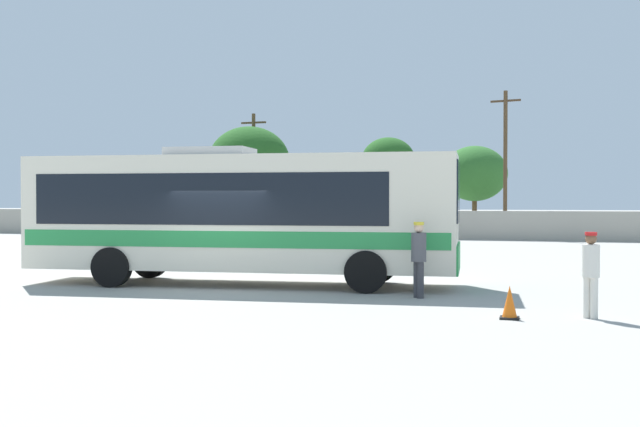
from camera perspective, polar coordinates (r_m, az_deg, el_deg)
The scene contains 14 objects.
ground_plane at distance 29.46m, azimuth 0.61°, elevation -3.40°, with size 300.00×300.00×0.00m, color #A3A099.
perimeter_wall at distance 45.29m, azimuth 6.14°, elevation -0.82°, with size 80.00×0.30×1.64m, color #9E998C.
coach_bus_cream_green at distance 20.82m, azimuth -6.16°, elevation 0.14°, with size 11.61×3.51×3.66m.
attendant_by_bus_door at distance 18.05m, azimuth 7.27°, elevation -3.02°, with size 0.49×0.49×1.76m.
passenger_waiting_on_apron at distance 15.71m, azimuth 19.29°, elevation -3.89°, with size 0.46×0.46×1.65m.
parked_car_leftmost_dark_blue at distance 45.53m, azimuth -10.64°, elevation -0.90°, with size 4.46×2.07×1.42m.
parked_car_second_black at distance 42.70m, azimuth -4.54°, elevation -0.95°, with size 4.13×2.06×1.54m.
parked_car_third_white at distance 41.90m, azimuth 2.96°, elevation -1.04°, with size 4.09×2.05×1.44m.
utility_pole_near at distance 47.57m, azimuth 13.47°, elevation 3.76°, with size 1.78×0.50×8.76m.
utility_pole_far at distance 51.88m, azimuth -4.90°, elevation 3.13°, with size 1.80×0.29×8.01m.
roadside_tree_left at distance 50.63m, azimuth -5.23°, elevation 3.86°, with size 5.26×5.26×7.03m.
roadside_tree_midleft at distance 49.35m, azimuth 5.04°, elevation 3.90°, with size 3.38×3.38×6.22m.
roadside_tree_midright at distance 51.56m, azimuth 11.30°, elevation 2.89°, with size 4.25×4.25×5.79m.
traffic_cone_on_apron at distance 15.27m, azimuth 13.77°, elevation -6.40°, with size 0.36×0.36×0.64m.
Camera 1 is at (7.86, -18.30, 2.27)m, focal length 43.52 mm.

